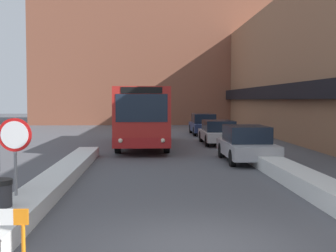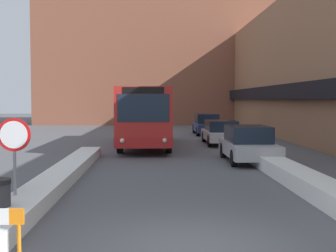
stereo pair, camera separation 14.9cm
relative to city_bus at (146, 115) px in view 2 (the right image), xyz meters
The scene contains 10 objects.
ground_plane 17.88m from the city_bus, 86.25° to the right, with size 160.00×160.00×0.00m, color #515156.
building_row_right 13.09m from the city_bus, 29.27° to the left, with size 5.50×60.00×9.22m.
building_backdrop_far 26.59m from the city_bus, 87.40° to the left, with size 26.00×8.00×17.46m.
snow_bank_left 12.11m from the city_bus, 101.69° to the right, with size 0.90×15.36×0.39m.
snow_bank_right 11.27m from the city_bus, 64.77° to the right, with size 0.90×14.35×0.49m.
city_bus is the anchor object (origin of this frame).
parked_car_front 7.91m from the city_bus, 56.22° to the right, with size 1.89×4.45×1.48m.
parked_car_middle 4.65m from the city_bus, 16.09° to the left, with size 1.91×4.79×1.37m.
parked_car_back 9.80m from the city_bus, 63.42° to the left, with size 1.82×4.75×1.54m.
stop_sign 15.28m from the city_bus, 100.23° to the right, with size 0.76×0.08×2.15m.
Camera 2 is at (-0.71, -7.92, 2.56)m, focal length 50.00 mm.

